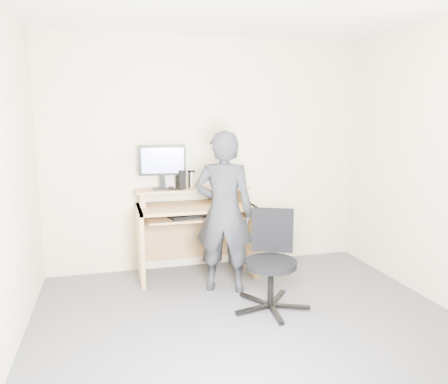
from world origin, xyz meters
name	(u,v)px	position (x,y,z in m)	size (l,w,h in m)	color
ground	(260,337)	(0.00, 0.00, 0.00)	(3.50, 3.50, 0.00)	#5B5B60
back_wall	(208,154)	(0.00, 1.75, 1.25)	(3.50, 0.02, 2.50)	beige
desk	(195,223)	(-0.20, 1.53, 0.55)	(1.20, 0.60, 0.91)	tan
monitor	(163,163)	(-0.52, 1.59, 1.18)	(0.48, 0.14, 0.46)	black
external_drive	(181,179)	(-0.33, 1.59, 1.01)	(0.07, 0.13, 0.20)	black
travel_mug	(192,180)	(-0.21, 1.63, 0.99)	(0.07, 0.07, 0.17)	#B9B9BE
smartphone	(221,187)	(0.10, 1.57, 0.92)	(0.07, 0.13, 0.01)	black
charger	(171,188)	(-0.44, 1.52, 0.93)	(0.04, 0.04, 0.04)	black
headphones	(173,187)	(-0.40, 1.66, 0.92)	(0.16, 0.16, 0.02)	silver
keyboard	(191,216)	(-0.27, 1.36, 0.67)	(0.46, 0.18, 0.03)	black
mouse	(232,204)	(0.17, 1.35, 0.77)	(0.10, 0.06, 0.04)	black
office_chair	(271,256)	(0.28, 0.51, 0.46)	(0.66, 0.65, 0.84)	black
person	(224,212)	(-0.02, 0.98, 0.77)	(0.56, 0.37, 1.54)	black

